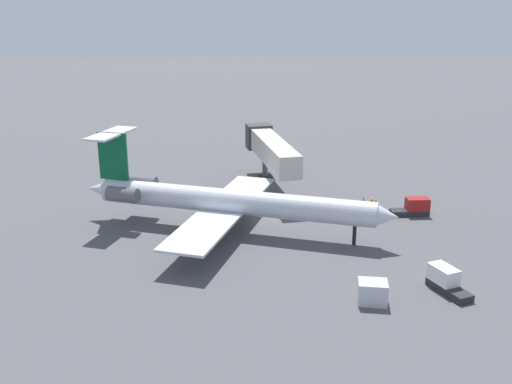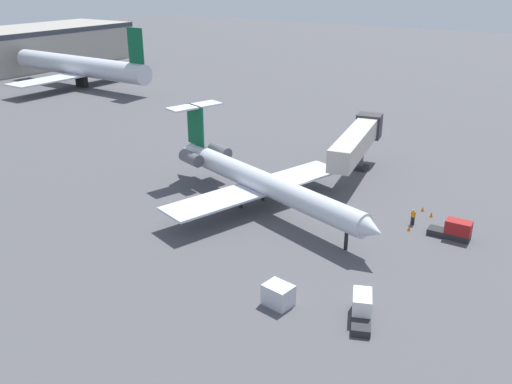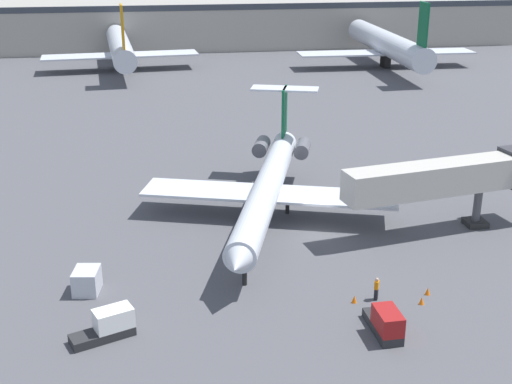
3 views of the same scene
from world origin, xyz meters
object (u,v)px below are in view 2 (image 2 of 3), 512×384
object	(u,v)px
jet_bridge	(358,140)
traffic_cone_near	(431,214)
baggage_tug_trailing	(454,230)
ground_crew_marshaller	(413,217)
parked_airliner_west_mid	(80,67)
cargo_container_uld	(278,295)
baggage_tug_lead	(362,309)
traffic_cone_mid	(423,209)
regional_jet	(257,179)
traffic_cone_far	(409,228)

from	to	relation	value
jet_bridge	traffic_cone_near	distance (m)	14.41
baggage_tug_trailing	jet_bridge	bearing A→B (deg)	54.02
jet_bridge	baggage_tug_trailing	distance (m)	18.89
ground_crew_marshaller	parked_airliner_west_mid	world-z (taller)	parked_airliner_west_mid
cargo_container_uld	parked_airliner_west_mid	distance (m)	94.68
baggage_tug_lead	traffic_cone_near	xyz separation A→B (m)	(21.06, 0.84, -0.56)
jet_bridge	traffic_cone_near	xyz separation A→B (m)	(-7.10, -11.70, -4.54)
traffic_cone_mid	parked_airliner_west_mid	distance (m)	88.59
jet_bridge	traffic_cone_mid	xyz separation A→B (m)	(-6.17, -10.49, -4.54)
parked_airliner_west_mid	traffic_cone_mid	bearing A→B (deg)	-107.07
regional_jet	parked_airliner_west_mid	size ratio (longest dim) A/B	0.77
traffic_cone_mid	parked_airliner_west_mid	size ratio (longest dim) A/B	0.01
traffic_cone_near	parked_airliner_west_mid	size ratio (longest dim) A/B	0.01
jet_bridge	parked_airliner_west_mid	size ratio (longest dim) A/B	0.45
baggage_tug_trailing	cargo_container_uld	distance (m)	20.95
jet_bridge	baggage_tug_trailing	bearing A→B (deg)	-125.98
baggage_tug_trailing	traffic_cone_mid	bearing A→B (deg)	43.54
baggage_tug_lead	regional_jet	bearing A→B (deg)	53.31
traffic_cone_mid	baggage_tug_trailing	bearing A→B (deg)	-136.46
baggage_tug_trailing	parked_airliner_west_mid	size ratio (longest dim) A/B	0.10
ground_crew_marshaller	baggage_tug_lead	world-z (taller)	baggage_tug_lead
parked_airliner_west_mid	traffic_cone_near	bearing A→B (deg)	-107.41
jet_bridge	traffic_cone_far	bearing A→B (deg)	-137.16
jet_bridge	baggage_tug_lead	size ratio (longest dim) A/B	4.23
jet_bridge	traffic_cone_near	size ratio (longest dim) A/B	32.55
ground_crew_marshaller	traffic_cone_near	size ratio (longest dim) A/B	3.07
baggage_tug_lead	parked_airliner_west_mid	size ratio (longest dim) A/B	0.11
baggage_tug_trailing	cargo_container_uld	bearing A→B (deg)	155.81
regional_jet	cargo_container_uld	size ratio (longest dim) A/B	12.86
jet_bridge	baggage_tug_lead	bearing A→B (deg)	-156.00
jet_bridge	cargo_container_uld	distance (m)	30.88
ground_crew_marshaller	baggage_tug_lead	bearing A→B (deg)	-173.89
regional_jet	traffic_cone_mid	size ratio (longest dim) A/B	56.48
regional_jet	traffic_cone_mid	world-z (taller)	regional_jet
regional_jet	baggage_tug_lead	bearing A→B (deg)	-126.69
baggage_tug_trailing	traffic_cone_far	size ratio (longest dim) A/B	7.33
regional_jet	traffic_cone_near	size ratio (longest dim) A/B	56.48
jet_bridge	cargo_container_uld	xyz separation A→B (m)	(-29.96, -6.36, -3.94)
regional_jet	baggage_tug_trailing	xyz separation A→B (m)	(3.97, -20.31, -2.37)
regional_jet	traffic_cone_mid	xyz separation A→B (m)	(8.65, -15.86, -2.93)
traffic_cone_mid	ground_crew_marshaller	bearing A→B (deg)	-178.51
traffic_cone_near	traffic_cone_far	xyz separation A→B (m)	(-4.52, 0.92, 0.00)
baggage_tug_trailing	traffic_cone_near	size ratio (longest dim) A/B	7.33
jet_bridge	traffic_cone_near	world-z (taller)	jet_bridge
traffic_cone_mid	traffic_cone_near	bearing A→B (deg)	-127.65
ground_crew_marshaller	traffic_cone_far	distance (m)	1.73
jet_bridge	traffic_cone_mid	bearing A→B (deg)	-120.44
baggage_tug_lead	traffic_cone_mid	world-z (taller)	baggage_tug_lead
cargo_container_uld	baggage_tug_trailing	bearing A→B (deg)	-24.19
traffic_cone_near	parked_airliner_west_mid	world-z (taller)	parked_airliner_west_mid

